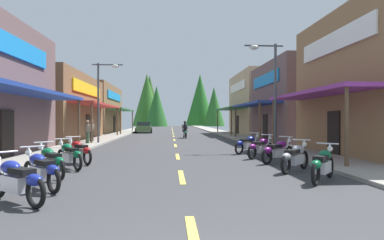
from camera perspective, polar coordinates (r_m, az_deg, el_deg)
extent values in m
cube|color=#38383A|center=(35.45, -3.17, -2.72)|extent=(9.73, 95.43, 0.10)
cube|color=gray|center=(35.90, -12.89, -2.51)|extent=(2.38, 95.43, 0.12)
cube|color=gray|center=(36.01, 6.51, -2.50)|extent=(2.38, 95.43, 0.12)
cube|color=#E0C64C|center=(10.13, -1.79, -9.61)|extent=(0.16, 2.40, 0.01)
cube|color=#E0C64C|center=(15.51, -2.47, -6.21)|extent=(0.16, 2.40, 0.01)
cube|color=#E0C64C|center=(21.88, -2.84, -4.35)|extent=(0.16, 2.40, 0.01)
cube|color=#E0C64C|center=(27.73, -3.02, -3.40)|extent=(0.16, 2.40, 0.01)
cube|color=#E0C64C|center=(33.85, -3.15, -2.76)|extent=(0.16, 2.40, 0.01)
cube|color=#E0C64C|center=(39.07, -3.22, -2.37)|extent=(0.16, 2.40, 0.01)
cube|color=#E0C64C|center=(44.16, -3.28, -2.08)|extent=(0.16, 2.40, 0.01)
cube|color=#E0C64C|center=(50.12, -3.33, -1.82)|extent=(0.16, 2.40, 0.01)
cube|color=#E0C64C|center=(55.76, -3.37, -1.62)|extent=(0.16, 2.40, 0.01)
cube|color=#E0C64C|center=(61.28, -3.40, -1.46)|extent=(0.16, 2.40, 0.01)
cube|color=#E0C64C|center=(67.78, -3.43, -1.31)|extent=(0.16, 2.40, 0.01)
cube|color=#E0C64C|center=(72.92, -3.45, -1.20)|extent=(0.16, 2.40, 0.01)
cube|color=navy|center=(15.86, -26.05, 4.39)|extent=(1.80, 10.92, 0.16)
cylinder|color=brown|center=(20.59, -18.66, -0.73)|extent=(0.14, 0.14, 2.82)
cube|color=#197FCC|center=(16.47, -28.82, 11.32)|extent=(0.10, 8.49, 0.90)
cube|color=black|center=(16.18, -28.87, -2.25)|extent=(0.08, 1.10, 2.10)
cube|color=brown|center=(30.28, -23.11, 2.01)|extent=(6.27, 12.69, 5.42)
cube|color=#B72D28|center=(29.19, -15.61, 2.45)|extent=(1.80, 11.42, 0.16)
cylinder|color=brown|center=(23.64, -16.70, -0.62)|extent=(0.14, 0.14, 2.82)
cylinder|color=brown|center=(34.47, -12.58, -0.38)|extent=(0.14, 0.14, 2.82)
cube|color=yellow|center=(29.46, -17.22, 5.02)|extent=(0.10, 8.88, 0.90)
cube|color=black|center=(29.37, -17.25, -1.17)|extent=(0.08, 1.10, 2.10)
cube|color=brown|center=(43.26, -17.83, 1.72)|extent=(7.27, 13.06, 5.84)
cube|color=#236033|center=(42.39, -11.87, 1.73)|extent=(1.80, 11.76, 0.16)
cylinder|color=brown|center=(36.65, -12.05, -0.35)|extent=(0.14, 0.14, 2.82)
cylinder|color=brown|center=(47.92, -10.08, -0.23)|extent=(0.14, 0.14, 2.82)
cube|color=#197FCC|center=(42.59, -13.00, 3.95)|extent=(0.10, 9.15, 0.90)
cube|color=black|center=(42.51, -13.02, -0.76)|extent=(0.08, 1.10, 2.10)
cube|color=#8C338C|center=(16.50, 20.24, 4.23)|extent=(1.80, 8.45, 0.16)
cylinder|color=brown|center=(12.54, 24.78, -1.30)|extent=(0.14, 0.14, 2.82)
cylinder|color=brown|center=(19.99, 13.70, -0.75)|extent=(0.14, 0.14, 2.82)
cube|color=white|center=(17.19, 22.86, 12.11)|extent=(0.10, 6.57, 0.90)
cube|color=black|center=(16.84, 22.91, -2.15)|extent=(0.08, 1.10, 2.10)
cube|color=brown|center=(28.52, 19.04, 2.92)|extent=(6.87, 9.67, 6.21)
cube|color=navy|center=(27.13, 10.56, 2.63)|extent=(1.80, 8.71, 0.16)
cylinder|color=brown|center=(22.91, 11.42, -0.64)|extent=(0.14, 0.14, 2.82)
cylinder|color=brown|center=(31.01, 7.41, -0.43)|extent=(0.14, 0.14, 2.82)
cube|color=#197FCC|center=(27.50, 12.27, 6.66)|extent=(0.10, 6.77, 0.90)
cube|color=black|center=(27.34, 12.30, -1.27)|extent=(0.08, 1.10, 2.10)
cube|color=tan|center=(39.01, 13.07, 2.65)|extent=(7.34, 10.97, 6.85)
cube|color=#236033|center=(37.92, 6.44, 1.92)|extent=(1.80, 9.88, 0.16)
cylinder|color=brown|center=(33.12, 6.69, -0.40)|extent=(0.14, 0.14, 2.82)
cylinder|color=brown|center=(42.47, 4.38, -0.28)|extent=(0.14, 0.14, 2.82)
cube|color=white|center=(38.23, 7.68, 5.58)|extent=(0.10, 7.68, 0.90)
cube|color=black|center=(38.07, 7.71, -0.87)|extent=(0.08, 1.10, 2.10)
cylinder|color=#474C51|center=(23.90, -15.63, 2.68)|extent=(0.14, 0.14, 5.57)
cylinder|color=#474C51|center=(24.05, -14.14, 9.10)|extent=(2.06, 0.10, 0.10)
ellipsoid|color=silver|center=(23.95, -12.89, 8.90)|extent=(0.50, 0.30, 0.24)
cylinder|color=#474C51|center=(18.46, 13.98, 3.70)|extent=(0.14, 0.14, 5.74)
cylinder|color=#474C51|center=(18.65, 12.09, 12.26)|extent=(2.06, 0.10, 0.10)
ellipsoid|color=silver|center=(18.50, 10.49, 12.04)|extent=(0.50, 0.30, 0.24)
torus|color=black|center=(10.74, 22.34, -7.37)|extent=(0.48, 0.56, 0.64)
torus|color=black|center=(9.30, 20.27, -8.53)|extent=(0.48, 0.56, 0.64)
cube|color=silver|center=(10.01, 21.38, -7.46)|extent=(0.66, 0.72, 0.32)
ellipsoid|color=#0C5933|center=(10.17, 21.65, -5.52)|extent=(0.60, 0.64, 0.28)
cube|color=black|center=(9.74, 21.03, -6.01)|extent=(0.59, 0.64, 0.12)
ellipsoid|color=#0C5933|center=(9.32, 20.35, -7.09)|extent=(0.46, 0.49, 0.24)
cylinder|color=silver|center=(10.58, 22.19, -5.68)|extent=(0.28, 0.33, 0.71)
cylinder|color=silver|center=(10.43, 22.04, -3.73)|extent=(0.49, 0.41, 0.04)
sphere|color=white|center=(10.72, 22.38, -4.53)|extent=(0.16, 0.16, 0.16)
torus|color=black|center=(12.27, 18.49, -6.42)|extent=(0.51, 0.53, 0.64)
torus|color=black|center=(10.90, 15.63, -7.25)|extent=(0.51, 0.53, 0.64)
cube|color=silver|center=(11.57, 17.15, -6.42)|extent=(0.68, 0.70, 0.32)
ellipsoid|color=#99999E|center=(11.72, 17.52, -4.77)|extent=(0.62, 0.63, 0.28)
cube|color=black|center=(11.31, 16.66, -5.15)|extent=(0.62, 0.63, 0.12)
ellipsoid|color=#99999E|center=(10.91, 15.74, -6.03)|extent=(0.48, 0.48, 0.24)
cylinder|color=silver|center=(12.12, 18.27, -4.94)|extent=(0.30, 0.31, 0.71)
cylinder|color=silver|center=(11.98, 18.06, -3.22)|extent=(0.46, 0.44, 0.04)
sphere|color=white|center=(12.25, 18.55, -3.95)|extent=(0.16, 0.16, 0.16)
torus|color=black|center=(14.25, 16.15, -5.51)|extent=(0.57, 0.47, 0.64)
torus|color=black|center=(13.01, 12.61, -6.05)|extent=(0.57, 0.47, 0.64)
cube|color=silver|center=(13.61, 14.46, -5.43)|extent=(0.72, 0.65, 0.32)
ellipsoid|color=#721972|center=(13.75, 14.93, -4.04)|extent=(0.64, 0.60, 0.28)
cube|color=black|center=(13.38, 13.87, -4.33)|extent=(0.65, 0.59, 0.12)
ellipsoid|color=#721972|center=(13.03, 12.74, -5.02)|extent=(0.49, 0.46, 0.24)
cylinder|color=silver|center=(14.11, 15.87, -4.22)|extent=(0.33, 0.28, 0.71)
cylinder|color=silver|center=(13.98, 15.61, -2.74)|extent=(0.40, 0.50, 0.04)
sphere|color=white|center=(14.23, 16.21, -3.38)|extent=(0.16, 0.16, 0.16)
torus|color=black|center=(15.82, 13.07, -4.94)|extent=(0.53, 0.52, 0.64)
torus|color=black|center=(14.54, 10.15, -5.39)|extent=(0.53, 0.52, 0.64)
cube|color=silver|center=(15.16, 11.68, -4.86)|extent=(0.70, 0.69, 0.32)
ellipsoid|color=#721972|center=(15.31, 12.06, -3.61)|extent=(0.63, 0.62, 0.28)
cube|color=black|center=(14.93, 11.18, -3.86)|extent=(0.63, 0.62, 0.12)
ellipsoid|color=#721972|center=(14.56, 10.26, -4.48)|extent=(0.48, 0.48, 0.24)
cylinder|color=silver|center=(15.68, 12.84, -3.78)|extent=(0.31, 0.30, 0.71)
cylinder|color=silver|center=(15.55, 12.62, -2.45)|extent=(0.44, 0.46, 0.04)
sphere|color=white|center=(15.81, 13.13, -3.02)|extent=(0.16, 0.16, 0.16)
torus|color=black|center=(17.63, 11.02, -4.42)|extent=(0.55, 0.49, 0.64)
torus|color=black|center=(16.43, 8.02, -4.75)|extent=(0.55, 0.49, 0.64)
cube|color=silver|center=(17.02, 9.57, -4.31)|extent=(0.71, 0.67, 0.32)
ellipsoid|color=navy|center=(17.16, 9.97, -3.21)|extent=(0.63, 0.61, 0.28)
cube|color=black|center=(16.80, 9.06, -3.41)|extent=(0.64, 0.60, 0.12)
ellipsoid|color=navy|center=(16.45, 8.12, -3.94)|extent=(0.49, 0.47, 0.24)
cylinder|color=silver|center=(17.50, 10.77, -3.37)|extent=(0.32, 0.29, 0.71)
cylinder|color=silver|center=(17.39, 10.55, -2.17)|extent=(0.42, 0.48, 0.04)
sphere|color=white|center=(17.62, 11.07, -2.69)|extent=(0.16, 0.16, 0.16)
torus|color=black|center=(7.22, -25.03, -11.06)|extent=(0.56, 0.48, 0.64)
cube|color=silver|center=(7.86, -27.78, -9.56)|extent=(0.72, 0.66, 0.32)
ellipsoid|color=navy|center=(7.99, -28.44, -7.08)|extent=(0.64, 0.60, 0.28)
cube|color=black|center=(7.60, -26.92, -7.76)|extent=(0.64, 0.59, 0.12)
ellipsoid|color=navy|center=(7.23, -25.23, -9.21)|extent=(0.49, 0.46, 0.24)
cylinder|color=silver|center=(8.37, -29.72, -7.23)|extent=(0.33, 0.28, 0.71)
cylinder|color=silver|center=(8.23, -29.37, -4.77)|extent=(0.41, 0.49, 0.04)
torus|color=black|center=(9.83, -25.96, -8.07)|extent=(0.50, 0.54, 0.64)
torus|color=black|center=(8.45, -22.44, -9.42)|extent=(0.50, 0.54, 0.64)
cube|color=silver|center=(9.12, -24.34, -8.20)|extent=(0.68, 0.71, 0.32)
ellipsoid|color=navy|center=(9.27, -24.80, -6.08)|extent=(0.61, 0.63, 0.28)
cube|color=black|center=(8.85, -23.74, -6.63)|extent=(0.61, 0.63, 0.12)
ellipsoid|color=navy|center=(8.46, -22.58, -7.83)|extent=(0.47, 0.49, 0.24)
cylinder|color=silver|center=(9.66, -25.70, -6.24)|extent=(0.29, 0.32, 0.71)
cylinder|color=silver|center=(9.52, -25.45, -4.10)|extent=(0.47, 0.43, 0.04)
sphere|color=white|center=(9.79, -26.02, -4.98)|extent=(0.16, 0.16, 0.16)
torus|color=black|center=(11.49, -24.23, -6.88)|extent=(0.48, 0.56, 0.64)
torus|color=black|center=(10.09, -21.54, -7.85)|extent=(0.48, 0.56, 0.64)
cube|color=silver|center=(10.78, -22.97, -6.91)|extent=(0.66, 0.72, 0.32)
ellipsoid|color=#0C5933|center=(10.93, -23.32, -5.13)|extent=(0.60, 0.64, 0.28)
cube|color=black|center=(10.52, -22.52, -5.56)|extent=(0.59, 0.64, 0.12)
ellipsoid|color=#0C5933|center=(10.11, -21.64, -6.52)|extent=(0.46, 0.49, 0.24)
cylinder|color=silver|center=(11.34, -24.02, -5.30)|extent=(0.28, 0.33, 0.71)
cylinder|color=silver|center=(11.19, -23.83, -3.46)|extent=(0.49, 0.41, 0.04)
sphere|color=white|center=(11.47, -24.28, -4.23)|extent=(0.16, 0.16, 0.16)
torus|color=black|center=(13.18, -21.34, -5.97)|extent=(0.47, 0.57, 0.64)
torus|color=black|center=(11.79, -18.84, -6.69)|extent=(0.47, 0.57, 0.64)
cube|color=silver|center=(12.48, -20.16, -5.95)|extent=(0.65, 0.73, 0.32)
ellipsoid|color=#0C5933|center=(12.63, -20.49, -4.42)|extent=(0.59, 0.64, 0.28)
cube|color=black|center=(12.22, -19.74, -4.76)|extent=(0.59, 0.65, 0.12)
ellipsoid|color=#0C5933|center=(11.81, -18.94, -5.56)|extent=(0.46, 0.50, 0.24)
cylinder|color=silver|center=(13.03, -21.15, -4.59)|extent=(0.27, 0.33, 0.71)
cylinder|color=silver|center=(12.89, -20.97, -2.99)|extent=(0.50, 0.40, 0.04)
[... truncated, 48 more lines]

